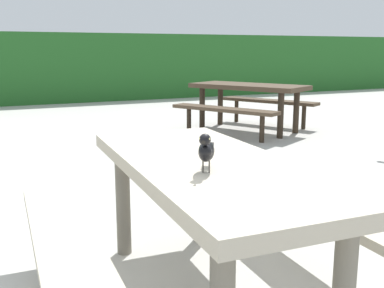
# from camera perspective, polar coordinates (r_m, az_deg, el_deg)

# --- Properties ---
(hedge_wall) EXTENTS (28.00, 1.61, 1.67)m
(hedge_wall) POSITION_cam_1_polar(r_m,az_deg,el_deg) (12.15, -21.34, 8.72)
(hedge_wall) COLOR #235B23
(hedge_wall) RESTS_ON ground
(picnic_table_foreground) EXTENTS (1.75, 1.83, 0.74)m
(picnic_table_foreground) POSITION_cam_1_polar(r_m,az_deg,el_deg) (2.32, 2.05, -6.43)
(picnic_table_foreground) COLOR #B2A893
(picnic_table_foreground) RESTS_ON ground
(bird_grackle) EXTENTS (0.18, 0.25, 0.18)m
(bird_grackle) POSITION_cam_1_polar(r_m,az_deg,el_deg) (2.02, 1.76, -0.75)
(bird_grackle) COLOR black
(bird_grackle) RESTS_ON picnic_table_foreground
(picnic_table_mid_left) EXTENTS (2.28, 2.30, 0.74)m
(picnic_table_mid_left) POSITION_cam_1_polar(r_m,az_deg,el_deg) (7.37, 6.94, 5.90)
(picnic_table_mid_left) COLOR #473828
(picnic_table_mid_left) RESTS_ON ground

